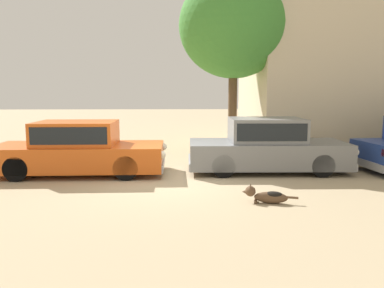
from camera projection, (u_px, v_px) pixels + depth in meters
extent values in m
plane|color=tan|center=(166.00, 181.00, 9.47)|extent=(80.00, 80.00, 0.00)
cube|color=#D15619|center=(79.00, 157.00, 10.28)|extent=(4.47, 1.84, 0.65)
cube|color=#D15619|center=(76.00, 133.00, 10.19)|extent=(2.06, 1.57, 0.62)
cube|color=black|center=(76.00, 133.00, 10.19)|extent=(1.90, 1.59, 0.43)
cube|color=#999BA0|center=(162.00, 164.00, 10.40)|extent=(0.13, 1.77, 0.20)
sphere|color=silver|center=(164.00, 147.00, 11.07)|extent=(0.20, 0.20, 0.20)
sphere|color=silver|center=(162.00, 155.00, 9.64)|extent=(0.20, 0.20, 0.20)
cube|color=red|center=(7.00, 147.00, 10.94)|extent=(0.04, 0.18, 0.18)
cylinder|color=black|center=(133.00, 157.00, 11.16)|extent=(0.62, 0.20, 0.62)
cylinder|color=black|center=(126.00, 168.00, 9.56)|extent=(0.62, 0.20, 0.62)
cylinder|color=black|center=(39.00, 158.00, 11.04)|extent=(0.62, 0.20, 0.62)
cylinder|color=black|center=(16.00, 169.00, 9.45)|extent=(0.62, 0.20, 0.62)
cube|color=slate|center=(267.00, 154.00, 10.63)|extent=(4.31, 1.88, 0.68)
cube|color=slate|center=(266.00, 130.00, 10.54)|extent=(2.00, 1.58, 0.65)
cube|color=black|center=(266.00, 130.00, 10.54)|extent=(1.84, 1.60, 0.45)
cube|color=#999BA0|center=(342.00, 162.00, 10.69)|extent=(0.16, 1.74, 0.20)
cube|color=#999BA0|center=(191.00, 162.00, 10.64)|extent=(0.16, 1.74, 0.20)
sphere|color=silver|center=(334.00, 145.00, 11.34)|extent=(0.20, 0.20, 0.20)
sphere|color=silver|center=(355.00, 152.00, 9.94)|extent=(0.20, 0.20, 0.20)
cube|color=red|center=(191.00, 144.00, 11.35)|extent=(0.04, 0.18, 0.18)
cube|color=red|center=(191.00, 152.00, 9.82)|extent=(0.04, 0.18, 0.18)
cylinder|color=black|center=(304.00, 156.00, 11.46)|extent=(0.61, 0.22, 0.61)
cylinder|color=black|center=(323.00, 166.00, 9.89)|extent=(0.61, 0.22, 0.61)
cylinder|color=black|center=(219.00, 156.00, 11.42)|extent=(0.61, 0.22, 0.61)
cylinder|color=black|center=(223.00, 166.00, 9.86)|extent=(0.61, 0.22, 0.61)
cube|color=#999BA0|center=(366.00, 164.00, 10.43)|extent=(0.25, 1.75, 0.20)
cube|color=red|center=(352.00, 145.00, 11.13)|extent=(0.05, 0.18, 0.18)
cube|color=red|center=(384.00, 153.00, 9.61)|extent=(0.05, 0.18, 0.18)
cylinder|color=black|center=(380.00, 156.00, 11.30)|extent=(0.64, 0.25, 0.63)
cylinder|color=brown|center=(256.00, 202.00, 7.61)|extent=(0.08, 0.11, 0.06)
cylinder|color=brown|center=(256.00, 200.00, 7.72)|extent=(0.08, 0.11, 0.06)
ellipsoid|color=brown|center=(271.00, 198.00, 7.60)|extent=(0.69, 0.33, 0.23)
ellipsoid|color=black|center=(273.00, 195.00, 7.58)|extent=(0.39, 0.26, 0.13)
sphere|color=brown|center=(250.00, 191.00, 7.65)|extent=(0.21, 0.21, 0.21)
cone|color=brown|center=(245.00, 192.00, 7.68)|extent=(0.14, 0.14, 0.12)
cone|color=brown|center=(250.00, 187.00, 7.58)|extent=(0.09, 0.09, 0.09)
cone|color=brown|center=(251.00, 186.00, 7.70)|extent=(0.09, 0.09, 0.09)
cylinder|color=brown|center=(292.00, 198.00, 7.52)|extent=(0.24, 0.10, 0.05)
cylinder|color=brown|center=(232.00, 111.00, 13.50)|extent=(0.31, 0.31, 3.02)
ellipsoid|color=#3D8433|center=(234.00, 26.00, 13.11)|extent=(3.75, 3.38, 3.56)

